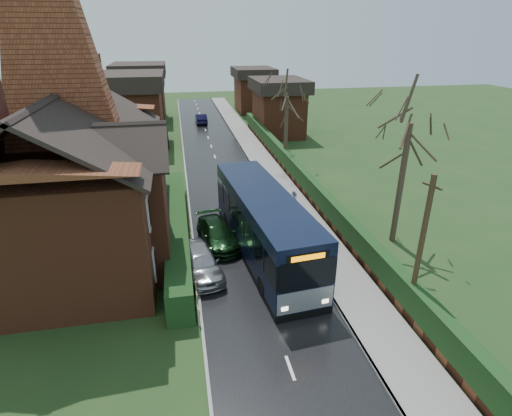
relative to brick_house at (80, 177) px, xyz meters
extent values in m
plane|color=#2B411B|center=(8.73, -4.78, -4.38)|extent=(140.00, 140.00, 0.00)
cube|color=black|center=(8.73, 5.22, -4.37)|extent=(6.00, 100.00, 0.02)
cube|color=slate|center=(12.98, 5.22, -4.31)|extent=(2.50, 100.00, 0.14)
cube|color=gray|center=(11.78, 5.22, -4.31)|extent=(0.12, 100.00, 0.14)
cube|color=gray|center=(5.68, 5.22, -4.33)|extent=(0.12, 100.00, 0.10)
cube|color=#183313|center=(4.83, 0.22, -3.58)|extent=(1.20, 16.00, 1.60)
cube|color=brown|center=(14.53, 5.22, -4.08)|extent=(0.30, 50.00, 0.60)
cube|color=#183313|center=(14.53, 5.22, -3.18)|extent=(0.60, 50.00, 1.20)
cube|color=brown|center=(-0.27, 0.22, -1.38)|extent=(8.00, 14.00, 6.00)
cube|color=brown|center=(3.23, -2.78, -1.38)|extent=(2.50, 4.00, 6.00)
cube|color=brown|center=(0.73, 4.22, 4.82)|extent=(0.90, 1.40, 2.20)
cube|color=silver|center=(3.78, -4.78, -2.78)|extent=(0.08, 1.20, 1.60)
cube|color=black|center=(3.81, -4.78, -2.78)|extent=(0.03, 0.95, 1.35)
cube|color=silver|center=(3.78, -4.78, -0.18)|extent=(0.08, 1.20, 1.60)
cube|color=black|center=(3.81, -4.78, -0.18)|extent=(0.03, 0.95, 1.35)
cube|color=silver|center=(3.78, -0.78, -2.78)|extent=(0.08, 1.20, 1.60)
cube|color=black|center=(3.81, -0.78, -2.78)|extent=(0.03, 0.95, 1.35)
cube|color=silver|center=(3.78, -0.78, -0.18)|extent=(0.08, 1.20, 1.60)
cube|color=black|center=(3.81, -0.78, -0.18)|extent=(0.03, 0.95, 1.35)
cube|color=silver|center=(3.78, 3.22, -2.78)|extent=(0.08, 1.20, 1.60)
cube|color=black|center=(3.81, 3.22, -2.78)|extent=(0.03, 0.95, 1.35)
cube|color=silver|center=(3.78, 3.22, -0.18)|extent=(0.08, 1.20, 1.60)
cube|color=black|center=(3.81, 3.22, -0.18)|extent=(0.03, 0.95, 1.35)
cube|color=silver|center=(3.78, 5.72, -2.78)|extent=(0.08, 1.20, 1.60)
cube|color=black|center=(3.81, 5.72, -2.78)|extent=(0.03, 0.95, 1.35)
cube|color=silver|center=(3.78, 5.72, -0.18)|extent=(0.08, 1.20, 1.60)
cube|color=black|center=(3.81, 5.72, -0.18)|extent=(0.03, 0.95, 1.35)
cube|color=black|center=(9.53, -2.32, -3.39)|extent=(3.79, 11.99, 1.22)
cube|color=black|center=(9.53, -2.32, -2.13)|extent=(3.81, 12.00, 1.29)
cube|color=black|center=(9.53, -2.32, -1.14)|extent=(3.79, 11.99, 0.71)
cube|color=black|center=(9.53, -2.32, -4.19)|extent=(3.79, 11.99, 0.38)
cube|color=gray|center=(10.09, -8.14, -3.41)|extent=(2.57, 0.36, 1.07)
cube|color=black|center=(10.09, -8.17, -2.12)|extent=(2.41, 0.31, 1.39)
cube|color=black|center=(10.09, -8.17, -1.27)|extent=(1.88, 0.26, 0.38)
cube|color=#FF8C00|center=(10.10, -8.21, -1.27)|extent=(1.47, 0.18, 0.24)
cube|color=black|center=(10.09, -8.15, -4.14)|extent=(2.63, 0.39, 0.32)
cube|color=#FFF2CC|center=(9.16, -8.29, -3.62)|extent=(0.30, 0.08, 0.19)
cube|color=#FFF2CC|center=(11.03, -8.11, -3.62)|extent=(0.30, 0.08, 0.19)
cylinder|color=black|center=(8.69, -6.20, -3.86)|extent=(0.40, 1.05, 1.03)
cylinder|color=black|center=(11.10, -5.96, -3.86)|extent=(0.40, 1.05, 1.03)
cylinder|color=black|center=(7.97, 1.32, -3.86)|extent=(0.40, 1.05, 1.03)
cylinder|color=black|center=(10.38, 1.55, -3.86)|extent=(0.40, 1.05, 1.03)
imported|color=#A6A6AB|center=(5.93, -3.78, -3.66)|extent=(2.48, 4.47, 1.44)
imported|color=black|center=(7.13, -0.78, -3.72)|extent=(2.56, 4.74, 1.31)
imported|color=black|center=(8.50, 33.33, -3.71)|extent=(1.49, 4.07, 1.33)
cylinder|color=slate|center=(12.01, 0.26, -3.09)|extent=(0.07, 0.07, 2.58)
cube|color=white|center=(12.01, 0.26, -1.98)|extent=(0.21, 0.38, 0.29)
cube|color=white|center=(12.01, 0.26, -2.35)|extent=(0.18, 0.34, 0.26)
cylinder|color=#312616|center=(14.53, -8.99, -1.06)|extent=(0.23, 0.23, 6.62)
cube|color=#312616|center=(14.53, -8.99, 1.77)|extent=(0.32, 0.84, 0.08)
cylinder|color=#3B2E23|center=(17.43, -2.31, -0.86)|extent=(0.34, 0.34, 7.04)
cylinder|color=#372D20|center=(14.73, 12.56, -1.18)|extent=(0.34, 0.34, 6.38)
cylinder|color=#31241D|center=(-2.82, 10.05, -1.21)|extent=(0.29, 0.29, 6.33)
camera|label=1|loc=(5.34, -21.46, 7.06)|focal=28.00mm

